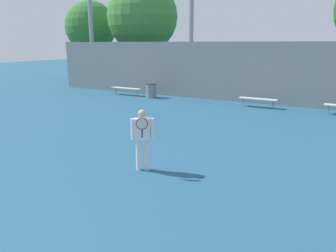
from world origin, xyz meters
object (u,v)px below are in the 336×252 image
(bench_courtside_near, at_px, (126,89))
(tree_green_broad, at_px, (91,27))
(bench_by_gate, at_px, (258,99))
(trash_bin, at_px, (151,91))
(light_pole_far_right, at_px, (90,9))
(tennis_player, at_px, (142,136))
(light_pole_near_left, at_px, (191,17))
(tree_green_tall, at_px, (142,17))

(bench_courtside_near, xyz_separation_m, tree_green_broad, (-7.66, 5.42, 4.25))
(bench_by_gate, relative_size, trash_bin, 2.26)
(bench_by_gate, relative_size, light_pole_far_right, 0.19)
(tennis_player, xyz_separation_m, light_pole_near_left, (-4.23, 11.72, 3.89))
(bench_by_gate, xyz_separation_m, light_pole_far_right, (-12.72, 1.53, 5.23))
(bench_courtside_near, bearing_deg, trash_bin, -0.86)
(tree_green_tall, bearing_deg, tree_green_broad, 174.20)
(light_pole_near_left, xyz_separation_m, tree_green_tall, (-5.82, 3.49, 0.46))
(bench_by_gate, bearing_deg, light_pole_far_right, 173.13)
(tennis_player, distance_m, trash_bin, 12.11)
(bench_by_gate, bearing_deg, trash_bin, -179.75)
(bench_courtside_near, xyz_separation_m, light_pole_far_right, (-4.10, 1.53, 5.23))
(trash_bin, height_order, tree_green_tall, tree_green_tall)
(light_pole_far_right, bearing_deg, tennis_player, -44.05)
(bench_by_gate, relative_size, tree_green_broad, 0.29)
(tree_green_broad, bearing_deg, tree_green_tall, -5.80)
(bench_courtside_near, xyz_separation_m, trash_bin, (1.95, -0.03, 0.00))
(tennis_player, bearing_deg, light_pole_near_left, 77.20)
(light_pole_near_left, bearing_deg, bench_by_gate, -16.14)
(tennis_player, distance_m, bench_by_gate, 10.40)
(tree_green_tall, bearing_deg, light_pole_near_left, -30.94)
(trash_bin, bearing_deg, tennis_player, -58.82)
(tennis_player, xyz_separation_m, tree_green_broad, (-15.87, 15.80, 3.74))
(light_pole_near_left, xyz_separation_m, tree_green_broad, (-11.64, 4.08, -0.15))
(bench_courtside_near, height_order, bench_by_gate, same)
(light_pole_far_right, distance_m, trash_bin, 8.15)
(tennis_player, relative_size, light_pole_far_right, 0.16)
(trash_bin, bearing_deg, tree_green_tall, 127.94)
(bench_courtside_near, relative_size, bench_by_gate, 1.09)
(bench_courtside_near, relative_size, light_pole_far_right, 0.21)
(tennis_player, distance_m, tree_green_broad, 22.71)
(bench_courtside_near, bearing_deg, tree_green_broad, 144.71)
(tennis_player, height_order, bench_courtside_near, tennis_player)
(bench_courtside_near, height_order, trash_bin, trash_bin)
(tennis_player, height_order, tree_green_broad, tree_green_broad)
(tennis_player, height_order, light_pole_near_left, light_pole_near_left)
(bench_courtside_near, height_order, tree_green_broad, tree_green_broad)
(trash_bin, distance_m, tree_green_tall, 7.84)
(trash_bin, xyz_separation_m, tree_green_broad, (-9.61, 5.45, 4.24))
(bench_by_gate, height_order, tree_green_tall, tree_green_tall)
(trash_bin, bearing_deg, light_pole_far_right, 165.53)
(tennis_player, relative_size, tree_green_broad, 0.24)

